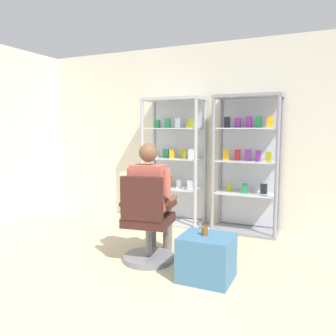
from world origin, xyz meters
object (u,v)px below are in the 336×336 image
object	(u,v)px
display_cabinet_left	(175,160)
display_cabinet_right	(248,163)
seated_shopkeeper	(152,195)
storage_crate	(207,258)
office_chair	(147,227)
tea_glass	(205,231)

from	to	relation	value
display_cabinet_left	display_cabinet_right	distance (m)	1.10
seated_shopkeeper	storage_crate	distance (m)	0.94
office_chair	display_cabinet_right	bearing A→B (deg)	65.69
storage_crate	tea_glass	xyz separation A→B (m)	(-0.02, 0.01, 0.26)
storage_crate	display_cabinet_right	bearing A→B (deg)	89.44
tea_glass	display_cabinet_left	bearing A→B (deg)	121.15
storage_crate	tea_glass	distance (m)	0.26
office_chair	seated_shopkeeper	world-z (taller)	seated_shopkeeper
display_cabinet_right	office_chair	xyz separation A→B (m)	(-0.73, -1.62, -0.58)
display_cabinet_right	tea_glass	xyz separation A→B (m)	(-0.04, -1.75, -0.50)
seated_shopkeeper	tea_glass	distance (m)	0.81
display_cabinet_left	tea_glass	world-z (taller)	display_cabinet_left
office_chair	storage_crate	world-z (taller)	office_chair
display_cabinet_left	office_chair	xyz separation A→B (m)	(0.37, -1.62, -0.57)
display_cabinet_right	office_chair	distance (m)	1.87
display_cabinet_right	storage_crate	bearing A→B (deg)	-90.56
display_cabinet_right	tea_glass	bearing A→B (deg)	-91.34
seated_shopkeeper	tea_glass	xyz separation A→B (m)	(0.72, -0.29, -0.24)
office_chair	storage_crate	distance (m)	0.75
office_chair	storage_crate	size ratio (longest dim) A/B	1.97
office_chair	tea_glass	xyz separation A→B (m)	(0.69, -0.13, 0.08)
office_chair	storage_crate	bearing A→B (deg)	-10.88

